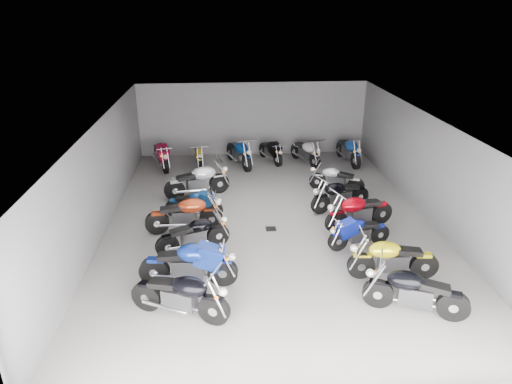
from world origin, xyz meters
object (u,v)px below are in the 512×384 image
(drain_grate, at_px, (271,229))
(motorcycle_right_a, at_px, (414,292))
(motorcycle_left_d, at_px, (185,214))
(motorcycle_left_a, at_px, (181,295))
(motorcycle_left_c, at_px, (194,235))
(motorcycle_back_c, at_px, (239,153))
(motorcycle_right_c, at_px, (359,232))
(motorcycle_left_b, at_px, (189,264))
(motorcycle_back_b, at_px, (199,156))
(motorcycle_right_b, at_px, (392,259))
(motorcycle_back_e, at_px, (306,152))
(motorcycle_left_f, at_px, (198,181))
(motorcycle_right_d, at_px, (359,211))
(motorcycle_right_e, at_px, (340,195))
(motorcycle_left_e, at_px, (195,204))
(motorcycle_right_f, at_px, (336,179))
(motorcycle_back_f, at_px, (349,150))
(motorcycle_back_d, at_px, (271,151))
(motorcycle_back_a, at_px, (161,155))

(drain_grate, relative_size, motorcycle_right_a, 0.15)
(motorcycle_left_d, bearing_deg, motorcycle_left_a, -4.30)
(motorcycle_left_c, bearing_deg, motorcycle_back_c, 146.58)
(motorcycle_right_c, bearing_deg, motorcycle_left_c, 74.17)
(motorcycle_left_b, xyz_separation_m, motorcycle_back_b, (-0.10, 8.72, -0.12))
(motorcycle_right_a, height_order, motorcycle_right_b, motorcycle_right_a)
(drain_grate, xyz_separation_m, motorcycle_back_c, (-0.70, 5.86, 0.57))
(drain_grate, xyz_separation_m, motorcycle_back_e, (2.13, 5.91, 0.52))
(motorcycle_right_c, relative_size, motorcycle_back_e, 0.90)
(motorcycle_right_c, distance_m, motorcycle_back_e, 7.19)
(motorcycle_left_f, height_order, motorcycle_back_c, motorcycle_back_c)
(motorcycle_right_d, bearing_deg, motorcycle_right_e, -8.21)
(motorcycle_left_e, relative_size, motorcycle_right_f, 0.99)
(motorcycle_left_a, height_order, motorcycle_left_e, motorcycle_left_a)
(drain_grate, relative_size, motorcycle_left_a, 0.15)
(motorcycle_right_c, distance_m, motorcycle_right_f, 4.07)
(motorcycle_back_b, bearing_deg, motorcycle_right_e, 128.88)
(motorcycle_left_b, bearing_deg, motorcycle_back_f, 150.14)
(motorcycle_right_c, height_order, motorcycle_back_f, motorcycle_back_f)
(motorcycle_back_d, relative_size, motorcycle_back_f, 0.83)
(motorcycle_back_b, bearing_deg, motorcycle_back_c, 170.85)
(motorcycle_right_d, bearing_deg, motorcycle_back_a, 29.59)
(motorcycle_back_a, height_order, motorcycle_back_d, motorcycle_back_a)
(motorcycle_back_b, relative_size, motorcycle_back_e, 0.91)
(motorcycle_left_b, relative_size, motorcycle_back_c, 1.05)
(motorcycle_right_b, distance_m, motorcycle_right_c, 1.64)
(motorcycle_right_b, bearing_deg, motorcycle_right_f, 4.74)
(motorcycle_back_d, bearing_deg, motorcycle_back_a, -15.62)
(motorcycle_back_d, distance_m, motorcycle_back_f, 3.31)
(motorcycle_right_c, height_order, motorcycle_back_a, motorcycle_back_a)
(motorcycle_left_b, relative_size, motorcycle_back_e, 1.15)
(motorcycle_left_c, height_order, motorcycle_right_c, motorcycle_left_c)
(motorcycle_right_f, height_order, motorcycle_back_c, motorcycle_back_c)
(motorcycle_left_e, relative_size, motorcycle_right_d, 0.83)
(motorcycle_left_c, height_order, motorcycle_back_b, motorcycle_left_c)
(motorcycle_right_c, bearing_deg, motorcycle_right_b, 179.09)
(motorcycle_back_d, bearing_deg, motorcycle_back_b, -13.76)
(motorcycle_right_a, height_order, motorcycle_back_e, motorcycle_right_a)
(motorcycle_right_f, bearing_deg, motorcycle_right_b, -155.12)
(motorcycle_right_d, height_order, motorcycle_right_e, motorcycle_right_d)
(motorcycle_right_f, bearing_deg, motorcycle_left_a, 167.85)
(motorcycle_left_c, distance_m, motorcycle_back_d, 7.98)
(drain_grate, bearing_deg, motorcycle_left_e, 156.40)
(motorcycle_right_c, bearing_deg, motorcycle_back_e, -12.62)
(motorcycle_back_a, bearing_deg, motorcycle_right_f, 136.76)
(motorcycle_left_d, bearing_deg, motorcycle_right_f, 110.89)
(motorcycle_right_e, distance_m, motorcycle_back_a, 7.88)
(motorcycle_left_c, distance_m, motorcycle_right_f, 6.29)
(motorcycle_left_a, relative_size, motorcycle_back_f, 0.94)
(motorcycle_left_a, bearing_deg, motorcycle_back_d, -174.39)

